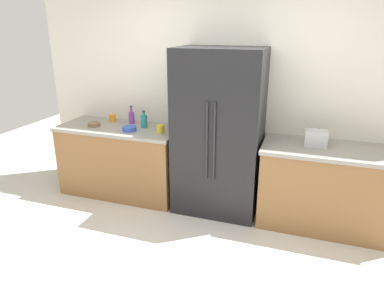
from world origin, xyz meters
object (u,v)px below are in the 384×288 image
bottle_a (132,117)px  toaster (316,138)px  refrigerator (219,133)px  cup_b (160,129)px  cup_a (112,118)px  bowl_a (129,129)px  bowl_b (94,124)px  bottle_b (144,121)px

bottle_a → toaster: bearing=-3.9°
refrigerator → cup_b: refrigerator is taller
cup_b → cup_a: bearing=162.5°
toaster → cup_a: 2.52m
toaster → bowl_a: size_ratio=1.35×
cup_b → bowl_b: (-0.90, -0.01, -0.02)m
toaster → cup_a: size_ratio=2.50×
bottle_a → cup_b: bearing=-26.2°
bottle_a → cup_a: (-0.28, -0.00, -0.04)m
refrigerator → bowl_b: refrigerator is taller
refrigerator → bowl_b: bearing=-177.3°
bowl_a → cup_b: bearing=7.7°
cup_a → cup_b: (0.79, -0.25, 0.00)m
toaster → bottle_b: bearing=178.9°
bottle_a → bowl_a: 0.34m
toaster → bowl_b: toaster is taller
cup_b → bowl_a: cup_b is taller
toaster → cup_b: 1.73m
refrigerator → bottle_b: (-0.97, 0.08, 0.04)m
refrigerator → bowl_a: (-1.07, -0.11, -0.02)m
refrigerator → bottle_b: refrigerator is taller
bowl_b → toaster: bearing=2.5°
refrigerator → bottle_a: bearing=170.9°
refrigerator → toaster: size_ratio=8.30×
bottle_a → bowl_a: (0.13, -0.30, -0.06)m
bottle_a → bowl_a: bottle_a is taller
toaster → cup_b: (-1.72, -0.10, -0.03)m
refrigerator → bottle_a: size_ratio=8.18×
refrigerator → toaster: bearing=2.3°
bottle_b → bowl_b: size_ratio=1.37×
bottle_a → cup_a: bearing=-179.6°
refrigerator → cup_b: size_ratio=20.34×
bottle_a → cup_a: size_ratio=2.53×
cup_a → refrigerator: bearing=-7.3°
bowl_a → toaster: bearing=4.1°
toaster → bottle_b: size_ratio=1.08×
cup_b → bowl_a: 0.39m
toaster → bottle_b: (-2.00, 0.04, 0.00)m
refrigerator → toaster: refrigerator is taller
cup_b → refrigerator: bearing=4.9°
bottle_b → cup_b: 0.32m
bowl_b → cup_b: bearing=0.9°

